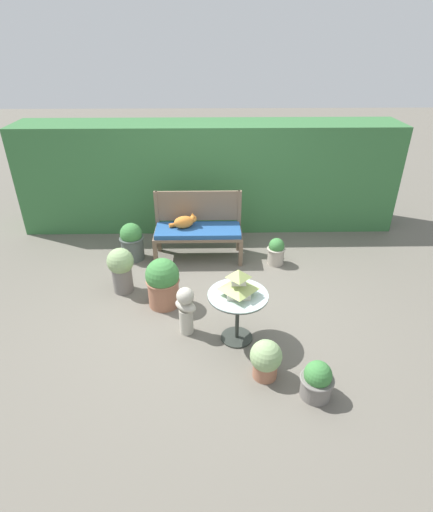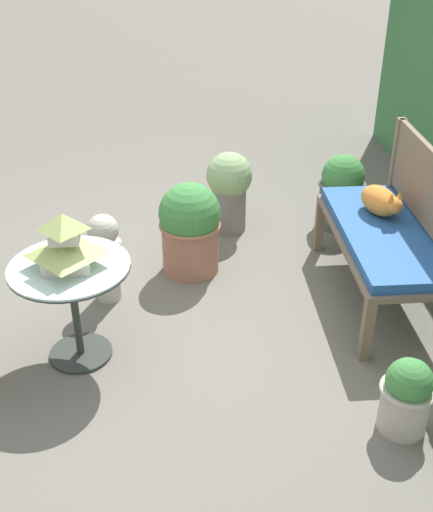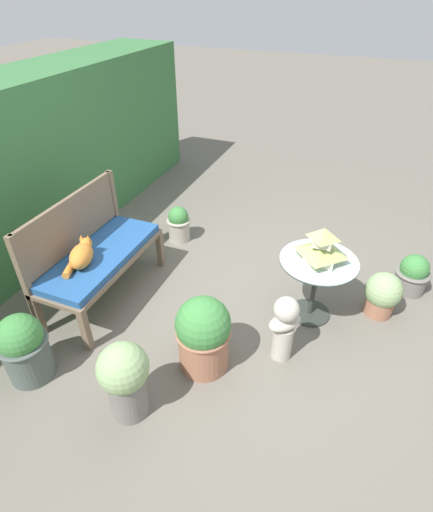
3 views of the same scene
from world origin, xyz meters
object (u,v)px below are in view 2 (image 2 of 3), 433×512
(pagoda_birdhouse, at_px, (66,244))
(patio_table, at_px, (72,286))
(potted_plant_patio_mid, at_px, (190,228))
(potted_plant_hedge_corner, at_px, (229,187))
(cat, at_px, (381,201))
(potted_plant_bench_left, at_px, (342,191))
(garden_bust, at_px, (105,253))
(garden_bench, at_px, (382,239))
(potted_plant_table_far, at_px, (407,395))

(pagoda_birdhouse, bearing_deg, patio_table, -90.00)
(potted_plant_patio_mid, bearing_deg, potted_plant_hedge_corner, 151.00)
(cat, bearing_deg, potted_plant_bench_left, 162.55)
(patio_table, height_order, garden_bust, patio_table)
(garden_bench, relative_size, potted_plant_hedge_corner, 2.08)
(patio_table, bearing_deg, garden_bust, 167.77)
(garden_bust, bearing_deg, potted_plant_bench_left, 156.59)
(garden_bench, height_order, garden_bust, garden_bust)
(potted_plant_hedge_corner, bearing_deg, cat, 48.68)
(potted_plant_bench_left, xyz_separation_m, potted_plant_hedge_corner, (0.01, -0.89, 0.06))
(garden_bench, height_order, pagoda_birdhouse, pagoda_birdhouse)
(potted_plant_table_far, bearing_deg, garden_bench, 170.42)
(cat, relative_size, patio_table, 0.64)
(garden_bench, relative_size, potted_plant_table_far, 3.16)
(patio_table, xyz_separation_m, garden_bust, (-0.59, 0.13, -0.14))
(pagoda_birdhouse, bearing_deg, garden_bench, 104.12)
(patio_table, xyz_separation_m, pagoda_birdhouse, (0.00, 0.00, 0.27))
(pagoda_birdhouse, xyz_separation_m, potted_plant_table_far, (0.70, 1.70, -0.54))
(garden_bench, height_order, cat, cat)
(potted_plant_bench_left, distance_m, potted_plant_patio_mid, 1.35)
(garden_bench, relative_size, patio_table, 2.00)
(garden_bust, bearing_deg, cat, 132.37)
(garden_bench, distance_m, potted_plant_patio_mid, 1.29)
(cat, distance_m, patio_table, 2.05)
(garden_bust, distance_m, potted_plant_patio_mid, 0.64)
(pagoda_birdhouse, distance_m, potted_plant_bench_left, 2.46)
(garden_bench, distance_m, pagoda_birdhouse, 1.98)
(patio_table, xyz_separation_m, potted_plant_hedge_corner, (-1.49, 1.01, -0.12))
(potted_plant_bench_left, relative_size, potted_plant_hedge_corner, 0.92)
(garden_bench, xyz_separation_m, potted_plant_table_far, (1.18, -0.20, -0.23))
(potted_plant_hedge_corner, xyz_separation_m, potted_plant_table_far, (2.19, 0.69, -0.15))
(garden_bust, distance_m, potted_plant_hedge_corner, 1.26)
(patio_table, height_order, potted_plant_table_far, patio_table)
(patio_table, distance_m, potted_plant_hedge_corner, 1.80)
(potted_plant_patio_mid, xyz_separation_m, potted_plant_table_far, (1.60, 1.01, -0.12))
(patio_table, distance_m, potted_plant_bench_left, 2.42)
(potted_plant_patio_mid, relative_size, potted_plant_hedge_corner, 1.03)
(pagoda_birdhouse, bearing_deg, potted_plant_hedge_corner, 145.87)
(cat, xyz_separation_m, potted_plant_patio_mid, (-0.22, -1.24, -0.27))
(cat, relative_size, pagoda_birdhouse, 1.27)
(garden_bust, distance_m, potted_plant_bench_left, 1.99)
(garden_bench, xyz_separation_m, cat, (-0.20, 0.03, 0.17))
(garden_bust, xyz_separation_m, potted_plant_table_far, (1.29, 1.57, -0.13))
(pagoda_birdhouse, bearing_deg, garden_bust, 167.77)
(potted_plant_patio_mid, height_order, potted_plant_hedge_corner, potted_plant_patio_mid)
(garden_bench, xyz_separation_m, potted_plant_hedge_corner, (-1.01, -0.89, -0.08))
(potted_plant_hedge_corner, height_order, potted_plant_table_far, potted_plant_hedge_corner)
(garden_bench, height_order, potted_plant_table_far, garden_bench)
(pagoda_birdhouse, height_order, potted_plant_bench_left, pagoda_birdhouse)
(cat, xyz_separation_m, pagoda_birdhouse, (0.68, -1.93, 0.15))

